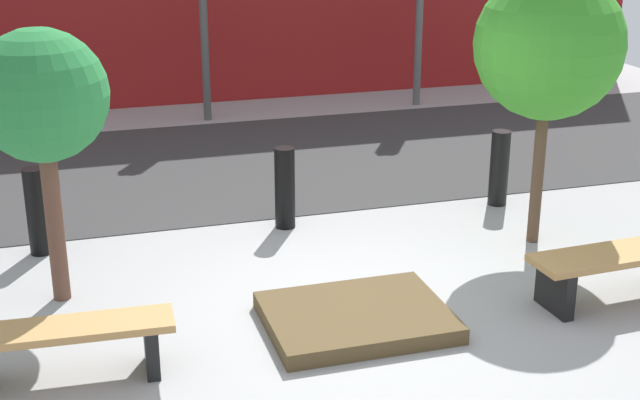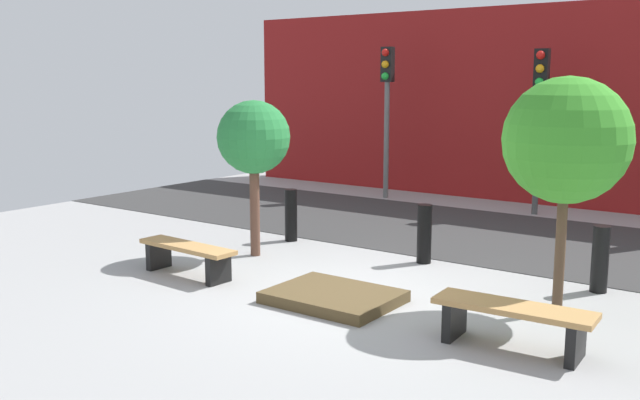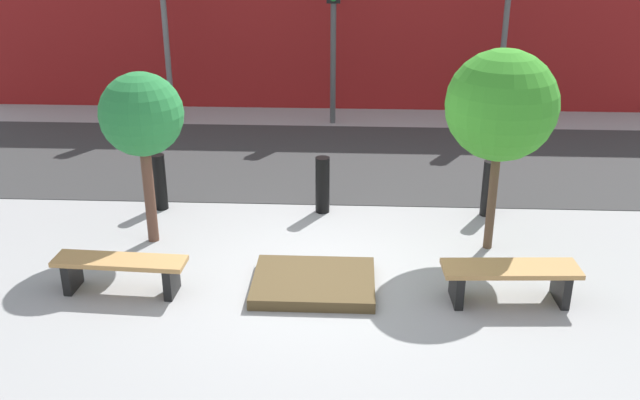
{
  "view_description": "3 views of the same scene",
  "coord_description": "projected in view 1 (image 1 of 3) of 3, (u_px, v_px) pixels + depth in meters",
  "views": [
    {
      "loc": [
        -2.2,
        -6.58,
        3.49
      ],
      "look_at": [
        -0.12,
        0.39,
        0.89
      ],
      "focal_mm": 50.0,
      "sensor_mm": 36.0,
      "label": 1
    },
    {
      "loc": [
        4.79,
        -7.21,
        2.71
      ],
      "look_at": [
        -0.45,
        0.05,
        1.19
      ],
      "focal_mm": 40.0,
      "sensor_mm": 36.0,
      "label": 2
    },
    {
      "loc": [
        0.46,
        -8.01,
        4.44
      ],
      "look_at": [
        0.04,
        0.44,
        0.88
      ],
      "focal_mm": 40.0,
      "sensor_mm": 36.0,
      "label": 3
    }
  ],
  "objects": [
    {
      "name": "bollard_far_left",
      "position": [
        37.0,
        212.0,
        8.75
      ],
      "size": [
        0.21,
        0.21,
        0.88
      ],
      "primitive_type": "cylinder",
      "color": "black",
      "rests_on": "ground"
    },
    {
      "name": "bench_left",
      "position": [
        64.0,
        341.0,
        6.53
      ],
      "size": [
        1.63,
        0.47,
        0.45
      ],
      "rotation": [
        0.0,
        0.0,
        -0.05
      ],
      "color": "black",
      "rests_on": "ground"
    },
    {
      "name": "road_strip",
      "position": [
        240.0,
        163.0,
        11.73
      ],
      "size": [
        18.0,
        4.26,
        0.01
      ],
      "primitive_type": "cube",
      "color": "#343434",
      "rests_on": "ground"
    },
    {
      "name": "tree_behind_right_bench",
      "position": [
        549.0,
        46.0,
        8.52
      ],
      "size": [
        1.45,
        1.45,
        2.75
      ],
      "color": "brown",
      "rests_on": "ground"
    },
    {
      "name": "bollard_center",
      "position": [
        499.0,
        168.0,
        10.11
      ],
      "size": [
        0.22,
        0.22,
        0.87
      ],
      "primitive_type": "cylinder",
      "color": "black",
      "rests_on": "ground"
    },
    {
      "name": "bollard_left",
      "position": [
        285.0,
        188.0,
        9.43
      ],
      "size": [
        0.22,
        0.22,
        0.88
      ],
      "primitive_type": "cylinder",
      "color": "black",
      "rests_on": "ground"
    },
    {
      "name": "planter_bed",
      "position": [
        356.0,
        317.0,
        7.42
      ],
      "size": [
        1.5,
        1.17,
        0.14
      ],
      "primitive_type": "cube",
      "color": "brown",
      "rests_on": "ground"
    },
    {
      "name": "bench_right",
      "position": [
        617.0,
        266.0,
        7.79
      ],
      "size": [
        1.63,
        0.55,
        0.47
      ],
      "rotation": [
        0.0,
        0.0,
        0.05
      ],
      "color": "black",
      "rests_on": "ground"
    },
    {
      "name": "tree_behind_left_bench",
      "position": [
        41.0,
        98.0,
        7.32
      ],
      "size": [
        1.12,
        1.12,
        2.4
      ],
      "color": "brown",
      "rests_on": "ground"
    },
    {
      "name": "ground_plane",
      "position": [
        346.0,
        310.0,
        7.7
      ],
      "size": [
        18.0,
        18.0,
        0.0
      ],
      "primitive_type": "plane",
      "color": "#999999"
    }
  ]
}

